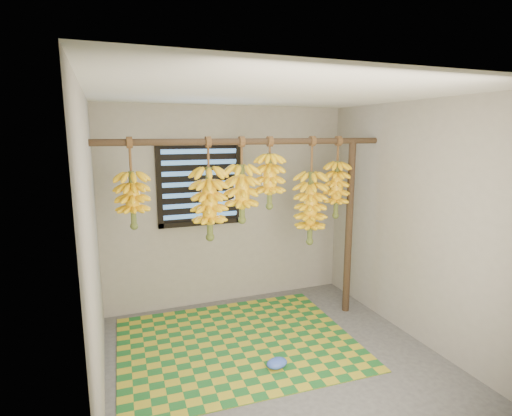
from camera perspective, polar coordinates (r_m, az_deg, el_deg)
name	(u,v)px	position (r m, az deg, el deg)	size (l,w,h in m)	color
floor	(277,361)	(3.98, 3.01, -21.02)	(3.00, 3.00, 0.01)	#464646
ceiling	(280,93)	(3.40, 3.41, 16.08)	(3.00, 3.00, 0.01)	silver
wall_back	(228,207)	(4.88, -3.97, 0.20)	(3.00, 0.01, 2.40)	gray
wall_left	(93,254)	(3.22, -22.27, -6.07)	(0.01, 3.00, 2.40)	gray
wall_right	(415,222)	(4.32, 21.79, -1.91)	(0.01, 3.00, 2.40)	gray
window	(200,184)	(4.72, -8.00, 3.45)	(1.00, 0.04, 1.00)	black
hanging_pole	(251,142)	(4.04, -0.76, 9.48)	(0.06, 0.06, 3.00)	#453120
support_post	(349,229)	(4.71, 13.13, -2.92)	(0.08, 0.08, 2.00)	#453120
woven_mat	(237,343)	(4.25, -2.68, -18.66)	(2.30, 1.84, 0.01)	#1B5E24
plastic_bag	(277,363)	(3.84, 3.00, -21.26)	(0.20, 0.15, 0.08)	blue
banana_bunch_a	(133,200)	(3.85, -17.21, 1.13)	(0.31, 0.31, 0.84)	brown
banana_bunch_b	(209,204)	(3.97, -6.68, 0.64)	(0.34, 0.34, 1.01)	brown
banana_bunch_c	(242,193)	(4.05, -2.04, 2.09)	(0.34, 0.34, 0.86)	brown
banana_bunch_d	(270,181)	(4.14, 1.94, 3.89)	(0.30, 0.30, 0.74)	brown
banana_bunch_e	(310,208)	(4.40, 7.79, 0.01)	(0.35, 0.35, 1.17)	brown
banana_bunch_f	(337,189)	(4.53, 11.43, 2.63)	(0.27, 0.27, 0.90)	brown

